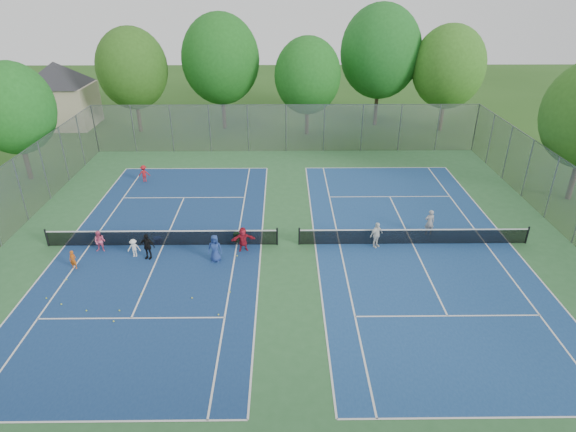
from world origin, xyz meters
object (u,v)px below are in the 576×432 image
object	(u,v)px
net_right	(413,237)
ball_crate	(158,240)
ball_hopper	(236,237)
net_left	(162,238)
instructor	(429,222)

from	to	relation	value
net_right	ball_crate	xyz separation A→B (m)	(-14.35, 0.28, -0.28)
net_right	ball_crate	world-z (taller)	net_right
net_right	ball_hopper	size ratio (longest dim) A/B	24.22
net_left	ball_crate	xyz separation A→B (m)	(-0.35, 0.28, -0.28)
net_right	ball_crate	size ratio (longest dim) A/B	32.43
net_right	instructor	distance (m)	1.63
instructor	net_right	bearing A→B (deg)	36.75
ball_crate	instructor	world-z (taller)	instructor
net_right	instructor	world-z (taller)	instructor
net_left	net_right	world-z (taller)	same
net_right	ball_hopper	xyz separation A→B (m)	(-9.94, 0.42, -0.19)
net_left	ball_hopper	xyz separation A→B (m)	(4.06, 0.42, -0.19)
net_left	ball_crate	size ratio (longest dim) A/B	32.43
ball_hopper	instructor	size ratio (longest dim) A/B	0.34
net_left	ball_crate	bearing A→B (deg)	141.49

